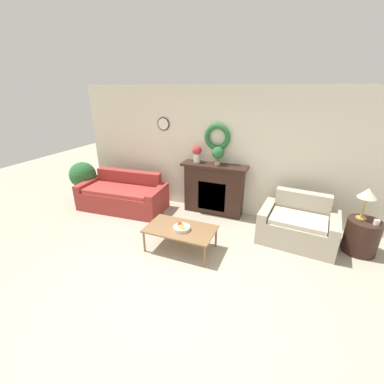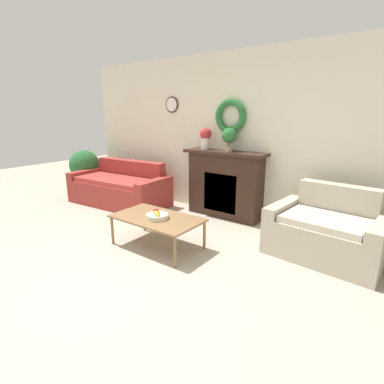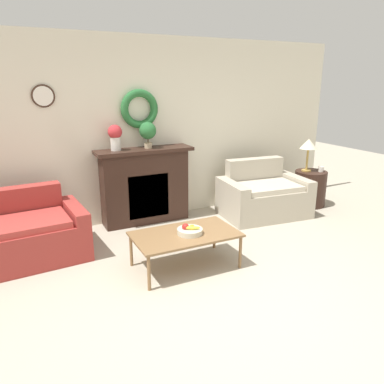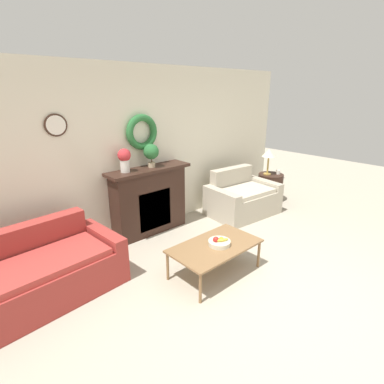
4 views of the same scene
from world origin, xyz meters
name	(u,v)px [view 1 (image 1 of 4)]	position (x,y,z in m)	size (l,w,h in m)	color
ground_plane	(163,290)	(0.00, 0.00, 0.00)	(16.00, 16.00, 0.00)	#ADA38E
wall_back	(222,152)	(-0.01, 2.80, 1.36)	(6.80, 0.17, 2.70)	beige
fireplace	(214,189)	(-0.09, 2.60, 0.57)	(1.42, 0.41, 1.13)	#331E16
couch_left	(123,196)	(-2.11, 2.02, 0.30)	(2.02, 1.05, 0.82)	#9E332D
loveseat_right	(298,226)	(1.69, 2.06, 0.31)	(1.39, 1.00, 0.86)	#B2A893
coffee_table	(180,230)	(-0.18, 1.00, 0.38)	(1.18, 0.68, 0.42)	olive
fruit_bowl	(182,228)	(-0.14, 0.97, 0.46)	(0.29, 0.29, 0.12)	beige
side_table_by_loveseat	(361,236)	(2.70, 2.10, 0.30)	(0.53, 0.53, 0.60)	#331E16
table_lamp	(368,195)	(2.64, 2.15, 1.04)	(0.29, 0.29, 0.55)	#B28E42
mug	(377,222)	(2.82, 2.01, 0.64)	(0.09, 0.09, 0.09)	silver
vase_on_mantel_left	(197,153)	(-0.50, 2.60, 1.34)	(0.20, 0.20, 0.36)	silver
potted_plant_on_mantel	(218,154)	(-0.03, 2.58, 1.37)	(0.25, 0.25, 0.38)	tan
potted_plant_floor_by_couch	(83,176)	(-3.30, 2.08, 0.61)	(0.63, 0.63, 0.96)	tan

